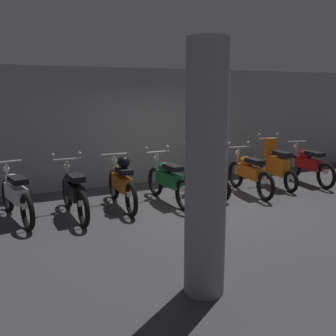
{
  "coord_description": "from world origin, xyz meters",
  "views": [
    {
      "loc": [
        -3.92,
        -6.81,
        2.34
      ],
      "look_at": [
        -0.52,
        0.47,
        0.75
      ],
      "focal_mm": 41.8,
      "sensor_mm": 36.0,
      "label": 1
    }
  ],
  "objects_px": {
    "motorbike_slot_7": "(308,164)",
    "motorbike_slot_0": "(16,194)",
    "support_pillar": "(206,172)",
    "motorbike_slot_3": "(168,180)",
    "motorbike_slot_1": "(74,191)",
    "motorbike_slot_2": "(122,182)",
    "motorbike_slot_6": "(277,166)",
    "motorbike_slot_4": "(205,173)",
    "motorbike_slot_5": "(249,172)"
  },
  "relations": [
    {
      "from": "motorbike_slot_6",
      "to": "motorbike_slot_2",
      "type": "bearing_deg",
      "value": -179.39
    },
    {
      "from": "motorbike_slot_1",
      "to": "motorbike_slot_7",
      "type": "relative_size",
      "value": 1.0
    },
    {
      "from": "motorbike_slot_0",
      "to": "motorbike_slot_7",
      "type": "distance_m",
      "value": 7.03
    },
    {
      "from": "motorbike_slot_1",
      "to": "motorbike_slot_5",
      "type": "distance_m",
      "value": 4.02
    },
    {
      "from": "motorbike_slot_1",
      "to": "motorbike_slot_6",
      "type": "bearing_deg",
      "value": 2.72
    },
    {
      "from": "motorbike_slot_1",
      "to": "motorbike_slot_5",
      "type": "height_order",
      "value": "same"
    },
    {
      "from": "motorbike_slot_0",
      "to": "motorbike_slot_3",
      "type": "distance_m",
      "value": 3.02
    },
    {
      "from": "motorbike_slot_0",
      "to": "motorbike_slot_2",
      "type": "relative_size",
      "value": 0.99
    },
    {
      "from": "motorbike_slot_2",
      "to": "motorbike_slot_6",
      "type": "relative_size",
      "value": 1.16
    },
    {
      "from": "motorbike_slot_3",
      "to": "motorbike_slot_5",
      "type": "bearing_deg",
      "value": -3.3
    },
    {
      "from": "motorbike_slot_1",
      "to": "motorbike_slot_7",
      "type": "xyz_separation_m",
      "value": [
        6.02,
        0.2,
        -0.0
      ]
    },
    {
      "from": "motorbike_slot_0",
      "to": "motorbike_slot_5",
      "type": "xyz_separation_m",
      "value": [
        5.02,
        -0.23,
        0.0
      ]
    },
    {
      "from": "motorbike_slot_2",
      "to": "motorbike_slot_7",
      "type": "height_order",
      "value": "motorbike_slot_2"
    },
    {
      "from": "motorbike_slot_4",
      "to": "motorbike_slot_1",
      "type": "bearing_deg",
      "value": -174.86
    },
    {
      "from": "motorbike_slot_7",
      "to": "motorbike_slot_5",
      "type": "bearing_deg",
      "value": -174.17
    },
    {
      "from": "motorbike_slot_5",
      "to": "motorbike_slot_6",
      "type": "distance_m",
      "value": 1.04
    },
    {
      "from": "motorbike_slot_1",
      "to": "motorbike_slot_3",
      "type": "distance_m",
      "value": 2.01
    },
    {
      "from": "motorbike_slot_3",
      "to": "motorbike_slot_7",
      "type": "xyz_separation_m",
      "value": [
        4.02,
        0.09,
        -0.0
      ]
    },
    {
      "from": "motorbike_slot_6",
      "to": "motorbike_slot_7",
      "type": "relative_size",
      "value": 0.86
    },
    {
      "from": "motorbike_slot_1",
      "to": "support_pillar",
      "type": "xyz_separation_m",
      "value": [
        0.78,
        -3.5,
        0.96
      ]
    },
    {
      "from": "motorbike_slot_3",
      "to": "motorbike_slot_5",
      "type": "xyz_separation_m",
      "value": [
        2.01,
        -0.12,
        0.0
      ]
    },
    {
      "from": "motorbike_slot_2",
      "to": "motorbike_slot_3",
      "type": "relative_size",
      "value": 1.0
    },
    {
      "from": "motorbike_slot_7",
      "to": "motorbike_slot_1",
      "type": "bearing_deg",
      "value": -178.12
    },
    {
      "from": "motorbike_slot_1",
      "to": "motorbike_slot_4",
      "type": "distance_m",
      "value": 3.02
    },
    {
      "from": "motorbike_slot_4",
      "to": "motorbike_slot_5",
      "type": "xyz_separation_m",
      "value": [
        1.01,
        -0.28,
        -0.03
      ]
    },
    {
      "from": "motorbike_slot_1",
      "to": "motorbike_slot_2",
      "type": "relative_size",
      "value": 1.0
    },
    {
      "from": "motorbike_slot_2",
      "to": "motorbike_slot_7",
      "type": "bearing_deg",
      "value": 0.03
    },
    {
      "from": "motorbike_slot_0",
      "to": "motorbike_slot_3",
      "type": "relative_size",
      "value": 0.99
    },
    {
      "from": "support_pillar",
      "to": "motorbike_slot_4",
      "type": "bearing_deg",
      "value": 59.46
    },
    {
      "from": "motorbike_slot_1",
      "to": "motorbike_slot_6",
      "type": "xyz_separation_m",
      "value": [
        5.02,
        0.24,
        0.04
      ]
    },
    {
      "from": "motorbike_slot_1",
      "to": "motorbike_slot_3",
      "type": "height_order",
      "value": "same"
    },
    {
      "from": "motorbike_slot_6",
      "to": "motorbike_slot_7",
      "type": "distance_m",
      "value": 1.0
    },
    {
      "from": "motorbike_slot_2",
      "to": "motorbike_slot_4",
      "type": "height_order",
      "value": "motorbike_slot_4"
    },
    {
      "from": "support_pillar",
      "to": "motorbike_slot_6",
      "type": "bearing_deg",
      "value": 41.38
    },
    {
      "from": "motorbike_slot_6",
      "to": "motorbike_slot_0",
      "type": "bearing_deg",
      "value": -179.83
    },
    {
      "from": "motorbike_slot_3",
      "to": "support_pillar",
      "type": "relative_size",
      "value": 0.67
    },
    {
      "from": "motorbike_slot_4",
      "to": "support_pillar",
      "type": "height_order",
      "value": "support_pillar"
    },
    {
      "from": "motorbike_slot_0",
      "to": "support_pillar",
      "type": "bearing_deg",
      "value": -64.26
    },
    {
      "from": "motorbike_slot_0",
      "to": "motorbike_slot_1",
      "type": "xyz_separation_m",
      "value": [
        1.01,
        -0.22,
        0.0
      ]
    },
    {
      "from": "motorbike_slot_3",
      "to": "support_pillar",
      "type": "height_order",
      "value": "support_pillar"
    },
    {
      "from": "motorbike_slot_5",
      "to": "support_pillar",
      "type": "relative_size",
      "value": 0.67
    },
    {
      "from": "motorbike_slot_1",
      "to": "motorbike_slot_3",
      "type": "bearing_deg",
      "value": 3.11
    },
    {
      "from": "motorbike_slot_3",
      "to": "motorbike_slot_5",
      "type": "height_order",
      "value": "same"
    },
    {
      "from": "motorbike_slot_6",
      "to": "support_pillar",
      "type": "distance_m",
      "value": 5.72
    },
    {
      "from": "motorbike_slot_1",
      "to": "motorbike_slot_5",
      "type": "bearing_deg",
      "value": -0.1
    },
    {
      "from": "motorbike_slot_7",
      "to": "motorbike_slot_3",
      "type": "bearing_deg",
      "value": -178.73
    },
    {
      "from": "motorbike_slot_1",
      "to": "motorbike_slot_5",
      "type": "xyz_separation_m",
      "value": [
        4.02,
        -0.01,
        0.0
      ]
    },
    {
      "from": "support_pillar",
      "to": "motorbike_slot_3",
      "type": "bearing_deg",
      "value": 71.28
    },
    {
      "from": "motorbike_slot_7",
      "to": "motorbike_slot_0",
      "type": "bearing_deg",
      "value": 179.82
    },
    {
      "from": "motorbike_slot_0",
      "to": "motorbike_slot_3",
      "type": "bearing_deg",
      "value": -2.12
    }
  ]
}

